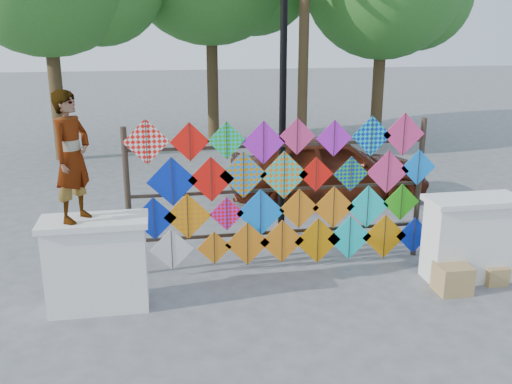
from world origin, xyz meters
TOP-DOWN VIEW (x-y plane):
  - ground at (0.00, 0.00)m, footprint 80.00×80.00m
  - parapet_left at (-2.70, -0.20)m, footprint 1.40×0.65m
  - parapet_right at (2.70, -0.20)m, footprint 1.40×0.65m
  - kite_rack at (0.08, 0.72)m, footprint 4.85×0.24m
  - vendor_woman at (-2.89, -0.20)m, footprint 0.65×0.73m
  - sedan at (1.78, 4.05)m, footprint 4.27×1.72m
  - lamppost at (0.30, 2.00)m, footprint 0.28×0.28m
  - cardboard_box_near at (2.25, -0.59)m, footprint 0.47×0.42m
  - cardboard_box_far at (3.01, -0.44)m, footprint 0.33×0.30m

SIDE VIEW (x-z plane):
  - ground at x=0.00m, z-range 0.00..0.00m
  - cardboard_box_far at x=3.01m, z-range 0.00..0.28m
  - cardboard_box_near at x=2.25m, z-range 0.00..0.42m
  - parapet_left at x=-2.70m, z-range 0.01..1.29m
  - parapet_right at x=2.70m, z-range 0.01..1.29m
  - sedan at x=1.78m, z-range 0.00..1.45m
  - kite_rack at x=0.08m, z-range -0.01..2.41m
  - vendor_woman at x=-2.89m, z-range 1.28..2.95m
  - lamppost at x=0.30m, z-range 0.46..4.92m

